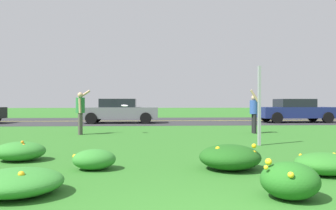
{
  "coord_description": "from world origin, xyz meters",
  "views": [
    {
      "loc": [
        -0.86,
        -2.51,
        1.25
      ],
      "look_at": [
        -0.1,
        10.49,
        1.14
      ],
      "focal_mm": 34.66,
      "sensor_mm": 36.0,
      "label": 1
    }
  ],
  "objects_px": {
    "person_catcher_blue_shirt": "(254,110)",
    "frisbee_white": "(125,106)",
    "sign_post_near_path": "(259,106)",
    "car_navy_center_right": "(295,110)",
    "person_thrower_green_shirt": "(80,109)",
    "car_gray_center_left": "(120,111)"
  },
  "relations": [
    {
      "from": "car_gray_center_left",
      "to": "person_catcher_blue_shirt",
      "type": "bearing_deg",
      "value": -48.64
    },
    {
      "from": "sign_post_near_path",
      "to": "frisbee_white",
      "type": "relative_size",
      "value": 8.83
    },
    {
      "from": "person_thrower_green_shirt",
      "to": "frisbee_white",
      "type": "bearing_deg",
      "value": 7.38
    },
    {
      "from": "sign_post_near_path",
      "to": "car_gray_center_left",
      "type": "height_order",
      "value": "sign_post_near_path"
    },
    {
      "from": "car_gray_center_left",
      "to": "car_navy_center_right",
      "type": "xyz_separation_m",
      "value": [
        10.83,
        0.0,
        0.0
      ]
    },
    {
      "from": "frisbee_white",
      "to": "car_gray_center_left",
      "type": "bearing_deg",
      "value": 96.85
    },
    {
      "from": "car_navy_center_right",
      "to": "car_gray_center_left",
      "type": "bearing_deg",
      "value": 180.0
    },
    {
      "from": "person_thrower_green_shirt",
      "to": "frisbee_white",
      "type": "height_order",
      "value": "person_thrower_green_shirt"
    },
    {
      "from": "person_thrower_green_shirt",
      "to": "person_catcher_blue_shirt",
      "type": "bearing_deg",
      "value": 0.7
    },
    {
      "from": "person_thrower_green_shirt",
      "to": "person_catcher_blue_shirt",
      "type": "height_order",
      "value": "person_catcher_blue_shirt"
    },
    {
      "from": "person_thrower_green_shirt",
      "to": "car_navy_center_right",
      "type": "relative_size",
      "value": 0.39
    },
    {
      "from": "frisbee_white",
      "to": "sign_post_near_path",
      "type": "bearing_deg",
      "value": -41.69
    },
    {
      "from": "car_navy_center_right",
      "to": "frisbee_white",
      "type": "bearing_deg",
      "value": -146.44
    },
    {
      "from": "sign_post_near_path",
      "to": "car_gray_center_left",
      "type": "distance_m",
      "value": 11.49
    },
    {
      "from": "car_gray_center_left",
      "to": "car_navy_center_right",
      "type": "relative_size",
      "value": 1.0
    },
    {
      "from": "sign_post_near_path",
      "to": "car_navy_center_right",
      "type": "bearing_deg",
      "value": 60.44
    },
    {
      "from": "person_catcher_blue_shirt",
      "to": "car_navy_center_right",
      "type": "height_order",
      "value": "person_catcher_blue_shirt"
    },
    {
      "from": "person_catcher_blue_shirt",
      "to": "car_gray_center_left",
      "type": "xyz_separation_m",
      "value": [
        -5.98,
        6.79,
        -0.18
      ]
    },
    {
      "from": "person_catcher_blue_shirt",
      "to": "frisbee_white",
      "type": "height_order",
      "value": "person_catcher_blue_shirt"
    },
    {
      "from": "sign_post_near_path",
      "to": "car_navy_center_right",
      "type": "distance_m",
      "value": 11.91
    },
    {
      "from": "person_thrower_green_shirt",
      "to": "person_catcher_blue_shirt",
      "type": "xyz_separation_m",
      "value": [
        6.86,
        0.08,
        -0.06
      ]
    },
    {
      "from": "person_catcher_blue_shirt",
      "to": "frisbee_white",
      "type": "distance_m",
      "value": 5.18
    }
  ]
}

